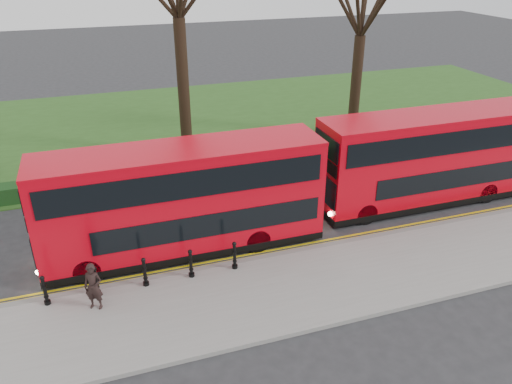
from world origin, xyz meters
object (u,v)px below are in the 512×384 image
object	(u,v)px
bollard_row	(145,272)
bus_lead	(183,201)
bus_rear	(431,159)
pedestrian	(93,287)

from	to	relation	value
bollard_row	bus_lead	size ratio (longest dim) A/B	0.62
bus_lead	bus_rear	world-z (taller)	bus_lead
bus_rear	pedestrian	xyz separation A→B (m)	(-14.14, -3.16, -1.08)
bus_lead	pedestrian	size ratio (longest dim) A/B	6.45
bus_lead	pedestrian	xyz separation A→B (m)	(-3.34, -2.64, -1.09)
pedestrian	bus_lead	bearing A→B (deg)	62.11
bus_rear	pedestrian	size ratio (longest dim) A/B	6.41
bollard_row	bus_rear	xyz separation A→B (m)	(12.55, 2.51, 1.36)
bollard_row	bus_rear	world-z (taller)	bus_rear
bus_lead	bus_rear	bearing A→B (deg)	2.77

